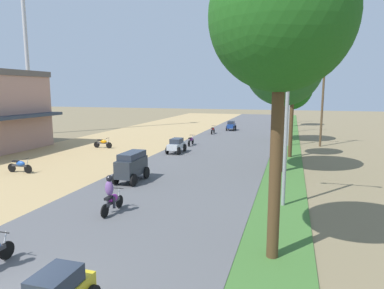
% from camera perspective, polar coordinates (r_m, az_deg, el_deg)
% --- Properties ---
extents(parked_motorbike_second, '(1.80, 0.54, 0.94)m').
position_cam_1_polar(parked_motorbike_second, '(24.08, -26.73, -3.09)').
color(parked_motorbike_second, black).
rests_on(parked_motorbike_second, dirt_shoulder).
extents(parked_motorbike_third, '(1.80, 0.54, 0.94)m').
position_cam_1_polar(parked_motorbike_third, '(31.78, -14.60, 0.30)').
color(parked_motorbike_third, black).
rests_on(parked_motorbike_third, dirt_shoulder).
extents(median_tree_nearest, '(4.11, 4.11, 9.31)m').
position_cam_1_polar(median_tree_nearest, '(10.51, 14.65, 19.76)').
color(median_tree_nearest, '#4C351E').
rests_on(median_tree_nearest, median_strip).
extents(median_tree_second, '(4.79, 4.79, 9.24)m').
position_cam_1_polar(median_tree_second, '(22.11, 15.04, 12.72)').
color(median_tree_second, '#4C351E').
rests_on(median_tree_second, median_strip).
extents(median_tree_third, '(2.83, 2.83, 7.77)m').
position_cam_1_polar(median_tree_third, '(27.40, 16.50, 10.62)').
color(median_tree_third, '#4C351E').
rests_on(median_tree_third, median_strip).
extents(median_tree_fourth, '(4.56, 4.56, 8.00)m').
position_cam_1_polar(median_tree_fourth, '(36.27, 16.01, 9.34)').
color(median_tree_fourth, '#4C351E').
rests_on(median_tree_fourth, median_strip).
extents(median_tree_fifth, '(3.21, 3.21, 9.57)m').
position_cam_1_polar(median_tree_fifth, '(51.38, 16.13, 11.36)').
color(median_tree_fifth, '#4C351E').
rests_on(median_tree_fifth, median_strip).
extents(streetlamp_near, '(3.16, 0.20, 7.91)m').
position_cam_1_polar(streetlamp_near, '(15.43, 15.56, 6.52)').
color(streetlamp_near, gray).
rests_on(streetlamp_near, median_strip).
extents(streetlamp_mid, '(3.16, 0.20, 7.56)m').
position_cam_1_polar(streetlamp_mid, '(33.08, 16.01, 7.33)').
color(streetlamp_mid, gray).
rests_on(streetlamp_mid, median_strip).
extents(streetlamp_far, '(3.16, 0.20, 7.37)m').
position_cam_1_polar(streetlamp_far, '(44.29, 16.11, 7.53)').
color(streetlamp_far, gray).
rests_on(streetlamp_far, median_strip).
extents(streetlamp_farthest, '(3.16, 0.20, 8.32)m').
position_cam_1_polar(streetlamp_farthest, '(57.35, 16.20, 8.27)').
color(streetlamp_farthest, gray).
rests_on(streetlamp_farthest, median_strip).
extents(utility_pole_near, '(1.80, 0.20, 8.92)m').
position_cam_1_polar(utility_pole_near, '(33.91, 20.96, 7.49)').
color(utility_pole_near, brown).
rests_on(utility_pole_near, ground).
extents(car_van_charcoal, '(1.19, 2.41, 1.67)m').
position_cam_1_polar(car_van_charcoal, '(19.63, -10.03, -3.40)').
color(car_van_charcoal, '#282D33').
rests_on(car_van_charcoal, road_strip).
extents(car_sedan_silver, '(1.10, 2.26, 1.19)m').
position_cam_1_polar(car_sedan_silver, '(28.31, -2.63, -0.06)').
color(car_sedan_silver, '#B7BCC1').
rests_on(car_sedan_silver, road_strip).
extents(car_hatchback_blue, '(1.04, 2.00, 1.23)m').
position_cam_1_polar(car_hatchback_blue, '(44.60, 6.54, 3.21)').
color(car_hatchback_blue, navy).
rests_on(car_hatchback_blue, road_strip).
extents(motorbike_ahead_second, '(0.54, 1.80, 1.66)m').
position_cam_1_polar(motorbike_ahead_second, '(14.86, -13.30, -8.21)').
color(motorbike_ahead_second, black).
rests_on(motorbike_ahead_second, road_strip).
extents(motorbike_ahead_third, '(0.54, 1.80, 0.94)m').
position_cam_1_polar(motorbike_ahead_third, '(32.14, -0.18, 0.73)').
color(motorbike_ahead_third, black).
rests_on(motorbike_ahead_third, road_strip).
extents(motorbike_ahead_fourth, '(0.54, 1.80, 0.94)m').
position_cam_1_polar(motorbike_ahead_fourth, '(40.94, 3.50, 2.49)').
color(motorbike_ahead_fourth, black).
rests_on(motorbike_ahead_fourth, road_strip).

